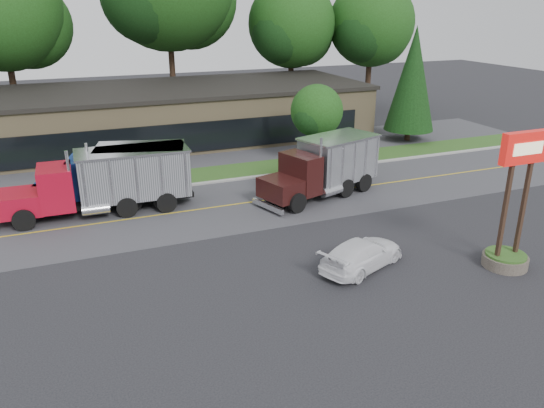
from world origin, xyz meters
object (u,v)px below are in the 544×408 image
(bilo_sign, at_px, (511,223))
(dump_truck_blue, at_px, (122,174))
(dump_truck_maroon, at_px, (325,165))
(rally_car, at_px, (362,254))
(dump_truck_red, at_px, (108,180))

(bilo_sign, bearing_deg, dump_truck_blue, 135.98)
(dump_truck_maroon, bearing_deg, rally_car, 54.66)
(bilo_sign, height_order, dump_truck_maroon, bilo_sign)
(dump_truck_red, relative_size, rally_car, 2.32)
(bilo_sign, height_order, rally_car, bilo_sign)
(bilo_sign, height_order, dump_truck_red, bilo_sign)
(dump_truck_blue, height_order, dump_truck_maroon, same)
(bilo_sign, xyz_separation_m, rally_car, (-5.84, 2.22, -1.39))
(dump_truck_maroon, height_order, rally_car, dump_truck_maroon)
(dump_truck_blue, distance_m, dump_truck_maroon, 11.62)
(bilo_sign, bearing_deg, dump_truck_maroon, 105.21)
(dump_truck_blue, bearing_deg, dump_truck_maroon, -178.90)
(bilo_sign, distance_m, dump_truck_blue, 19.94)
(rally_car, bearing_deg, dump_truck_red, 17.71)
(dump_truck_blue, bearing_deg, rally_car, 140.67)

